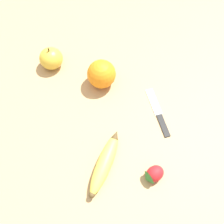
# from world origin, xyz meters

# --- Properties ---
(ground_plane) EXTENTS (3.00, 3.00, 0.00)m
(ground_plane) POSITION_xyz_m (0.00, 0.00, 0.00)
(ground_plane) COLOR tan
(banana) EXTENTS (0.06, 0.19, 0.04)m
(banana) POSITION_xyz_m (-0.12, 0.03, 0.02)
(banana) COLOR #DBCC4C
(banana) RESTS_ON ground_plane
(orange) EXTENTS (0.09, 0.09, 0.09)m
(orange) POSITION_xyz_m (0.02, -0.19, 0.04)
(orange) COLOR orange
(orange) RESTS_ON ground_plane
(strawberry) EXTENTS (0.06, 0.06, 0.04)m
(strawberry) POSITION_xyz_m (-0.24, -0.00, 0.02)
(strawberry) COLOR red
(strawberry) RESTS_ON ground_plane
(apple) EXTENTS (0.07, 0.07, 0.08)m
(apple) POSITION_xyz_m (0.19, -0.17, 0.03)
(apple) COLOR gold
(apple) RESTS_ON ground_plane
(paring_knife) EXTENTS (0.13, 0.13, 0.01)m
(paring_knife) POSITION_xyz_m (-0.18, -0.18, 0.00)
(paring_knife) COLOR silver
(paring_knife) RESTS_ON ground_plane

